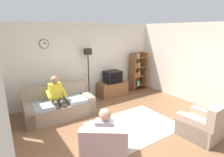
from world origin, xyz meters
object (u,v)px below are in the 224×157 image
couch (60,106)px  armchair_near_window (105,150)px  person_in_left_armchair (105,132)px  person_on_couch (57,95)px  floor_lamp (88,60)px  armchair_near_bookshelf (202,126)px  tv_stand (112,89)px  tv (113,77)px  bookshelf (137,71)px

couch → armchair_near_window: 2.41m
person_in_left_armchair → person_on_couch: bearing=95.9°
couch → floor_lamp: floor_lamp is taller
person_on_couch → couch: bearing=51.9°
armchair_near_bookshelf → floor_lamp: bearing=107.6°
armchair_near_window → person_in_left_armchair: person_in_left_armchair is taller
floor_lamp → armchair_near_bookshelf: (1.14, -3.60, -1.16)m
tv_stand → armchair_near_bookshelf: size_ratio=1.19×
tv_stand → armchair_near_window: size_ratio=0.93×
tv → armchair_near_bookshelf: tv is taller
couch → tv_stand: 2.32m
person_on_couch → armchair_near_bookshelf: bearing=-47.9°
armchair_near_window → armchair_near_bookshelf: bearing=-12.2°
tv_stand → armchair_near_bookshelf: (0.20, -3.50, 0.02)m
floor_lamp → armchair_near_bookshelf: bearing=-72.4°
couch → bookshelf: bookshelf is taller
couch → person_in_left_armchair: 2.36m
couch → bookshelf: 3.62m
armchair_near_bookshelf → person_on_couch: (-2.54, 2.81, 0.41)m
floor_lamp → tv: bearing=-7.5°
bookshelf → tv_stand: bearing=-176.8°
couch → tv: bearing=14.0°
floor_lamp → person_on_couch: (-1.39, -0.79, -0.75)m
floor_lamp → person_on_couch: bearing=-150.3°
tv_stand → bookshelf: size_ratio=0.71×
armchair_near_bookshelf → person_in_left_armchair: (-2.31, 0.58, 0.32)m
person_in_left_armchair → couch: bearing=93.5°
tv → person_on_couch: bearing=-164.0°
floor_lamp → person_in_left_armchair: floor_lamp is taller
armchair_near_window → armchair_near_bookshelf: same height
bookshelf → person_in_left_armchair: (-3.39, -2.99, -0.18)m
floor_lamp → armchair_near_window: bearing=-111.5°
floor_lamp → armchair_near_bookshelf: size_ratio=2.00×
tv → bookshelf: 1.29m
couch → tv: 2.36m
armchair_near_window → person_on_couch: person_on_couch is taller
floor_lamp → person_in_left_armchair: (-1.17, -3.02, -0.85)m
tv → bookshelf: bearing=4.2°
bookshelf → armchair_near_window: bookshelf is taller
bookshelf → person_in_left_armchair: bookshelf is taller
person_in_left_armchair → tv: bearing=54.0°
couch → floor_lamp: (1.31, 0.68, 1.14)m
person_on_couch → person_in_left_armchair: bearing=-84.1°
floor_lamp → bookshelf: bearing=-0.7°
tv_stand → floor_lamp: floor_lamp is taller
armchair_near_bookshelf → person_on_couch: size_ratio=0.75×
person_on_couch → tv: bearing=16.0°
tv → couch: bearing=-166.0°
tv_stand → tv: bearing=-90.0°
tv_stand → floor_lamp: 1.51m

